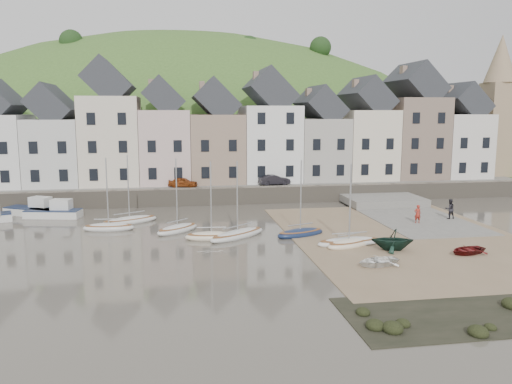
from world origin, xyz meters
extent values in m
plane|color=#49433A|center=(0.00, 0.00, 0.00)|extent=(160.00, 160.00, 0.00)
cube|color=#3E6026|center=(0.00, 32.00, 0.75)|extent=(90.00, 30.00, 1.50)
cube|color=slate|center=(0.00, 20.50, 1.55)|extent=(70.00, 7.00, 0.10)
cube|color=slate|center=(0.00, 17.00, 0.90)|extent=(70.00, 1.20, 1.80)
cube|color=#7F674D|center=(11.00, 0.00, 0.03)|extent=(18.00, 26.00, 0.06)
cube|color=slate|center=(15.00, 8.00, 0.06)|extent=(8.00, 18.00, 0.12)
ellipsoid|color=#3E6026|center=(-5.00, 60.00, -18.00)|extent=(134.40, 84.00, 84.00)
cylinder|color=#382619|center=(-22.00, 48.00, 18.00)|extent=(0.50, 0.50, 3.00)
sphere|color=#213D19|center=(-22.00, 48.00, 20.50)|extent=(3.60, 3.60, 3.60)
cylinder|color=#382619|center=(-8.00, 52.00, 18.00)|extent=(0.50, 0.50, 3.00)
sphere|color=#213D19|center=(-8.00, 52.00, 20.50)|extent=(3.60, 3.60, 3.60)
cylinder|color=#382619|center=(6.00, 50.00, 18.00)|extent=(0.50, 0.50, 3.00)
sphere|color=#213D19|center=(6.00, 50.00, 20.50)|extent=(3.60, 3.60, 3.60)
cylinder|color=#382619|center=(18.00, 49.00, 18.00)|extent=(0.50, 0.50, 3.00)
sphere|color=#213D19|center=(18.00, 49.00, 20.50)|extent=(3.60, 3.60, 3.60)
cube|color=silver|center=(-26.00, 24.00, 5.50)|extent=(6.00, 8.00, 8.00)
cube|color=beige|center=(-20.05, 24.00, 5.25)|extent=(5.80, 8.00, 7.50)
cube|color=gray|center=(-21.50, 24.00, 11.92)|extent=(0.60, 0.90, 1.40)
cube|color=beige|center=(-13.90, 24.00, 6.50)|extent=(6.40, 8.00, 10.00)
cube|color=gray|center=(-15.50, 24.00, 14.73)|extent=(0.60, 0.90, 1.40)
cube|color=#C8ACA6|center=(-7.85, 24.00, 5.75)|extent=(5.60, 8.00, 8.50)
cube|color=gray|center=(-9.25, 24.00, 12.82)|extent=(0.60, 0.90, 1.40)
cube|color=gray|center=(-1.90, 24.00, 5.50)|extent=(6.20, 8.00, 8.00)
cube|color=gray|center=(-3.45, 24.00, 12.62)|extent=(0.60, 0.90, 1.40)
cube|color=white|center=(4.55, 24.00, 6.00)|extent=(6.60, 8.00, 9.00)
cube|color=gray|center=(2.90, 24.00, 13.83)|extent=(0.60, 0.90, 1.40)
cube|color=#A5A097|center=(10.80, 24.00, 5.25)|extent=(5.80, 8.00, 7.50)
cube|color=gray|center=(9.35, 24.00, 11.92)|extent=(0.60, 0.90, 1.40)
cube|color=beige|center=(16.75, 24.00, 5.75)|extent=(6.00, 8.00, 8.50)
cube|color=gray|center=(15.25, 24.00, 13.02)|extent=(0.60, 0.90, 1.40)
cube|color=#7D685A|center=(23.00, 24.00, 6.50)|extent=(6.40, 8.00, 10.00)
cube|color=gray|center=(21.40, 24.00, 14.73)|extent=(0.60, 0.90, 1.40)
cube|color=silver|center=(29.15, 24.00, 5.50)|extent=(5.80, 8.00, 8.00)
cube|color=gray|center=(27.70, 24.00, 12.42)|extent=(0.60, 0.90, 1.40)
cube|color=#997F60|center=(34.55, 24.00, 7.50)|extent=(3.50, 3.50, 12.00)
cone|color=#997F60|center=(34.55, 24.00, 16.50)|extent=(4.00, 4.00, 6.00)
ellipsoid|color=silver|center=(-10.96, 8.91, 0.20)|extent=(5.34, 3.80, 0.84)
ellipsoid|color=brown|center=(-10.96, 8.91, 0.42)|extent=(4.90, 3.48, 0.20)
cylinder|color=#B2B5B7|center=(-10.96, 8.91, 3.30)|extent=(0.10, 0.10, 5.60)
cylinder|color=#B2B5B7|center=(-10.96, 8.91, 0.95)|extent=(2.59, 1.43, 0.08)
ellipsoid|color=silver|center=(-12.48, 6.44, 0.20)|extent=(4.32, 1.75, 0.84)
ellipsoid|color=brown|center=(-12.48, 6.44, 0.42)|extent=(3.98, 1.59, 0.20)
cylinder|color=#B2B5B7|center=(-12.48, 6.44, 3.30)|extent=(0.10, 0.10, 5.60)
cylinder|color=#B2B5B7|center=(-12.48, 6.44, 0.95)|extent=(2.33, 0.22, 0.08)
ellipsoid|color=beige|center=(-4.19, 1.93, 0.20)|extent=(4.25, 1.86, 0.84)
ellipsoid|color=brown|center=(-4.19, 1.93, 0.42)|extent=(3.91, 1.69, 0.20)
cylinder|color=#B2B5B7|center=(-4.19, 1.93, 3.30)|extent=(0.10, 0.10, 5.60)
cylinder|color=#B2B5B7|center=(-4.19, 1.93, 0.95)|extent=(2.27, 0.28, 0.08)
ellipsoid|color=silver|center=(-6.78, 4.86, 0.20)|extent=(4.16, 3.99, 0.84)
ellipsoid|color=brown|center=(-6.78, 4.86, 0.42)|extent=(3.82, 3.66, 0.20)
cylinder|color=#B2B5B7|center=(-6.78, 4.86, 3.30)|extent=(0.10, 0.10, 5.60)
cylinder|color=#B2B5B7|center=(-6.78, 4.86, 0.95)|extent=(1.79, 1.65, 0.08)
ellipsoid|color=silver|center=(-2.11, 2.16, 0.20)|extent=(5.43, 4.66, 0.84)
ellipsoid|color=brown|center=(-2.11, 2.16, 0.42)|extent=(4.98, 4.27, 0.20)
cylinder|color=#B2B5B7|center=(-2.11, 2.16, 3.30)|extent=(0.10, 0.10, 5.60)
cylinder|color=#B2B5B7|center=(-2.11, 2.16, 0.95)|extent=(2.53, 1.97, 0.08)
ellipsoid|color=#162445|center=(2.92, 1.84, 0.20)|extent=(4.51, 2.86, 0.84)
ellipsoid|color=brown|center=(2.92, 1.84, 0.42)|extent=(4.14, 2.61, 0.20)
cylinder|color=#B2B5B7|center=(2.92, 1.84, 3.30)|extent=(0.10, 0.10, 5.60)
cylinder|color=#B2B5B7|center=(2.92, 1.84, 0.95)|extent=(2.23, 0.87, 0.08)
ellipsoid|color=silver|center=(5.82, -1.55, 0.20)|extent=(5.17, 1.94, 0.84)
ellipsoid|color=brown|center=(5.82, -1.55, 0.42)|extent=(4.76, 1.76, 0.20)
cylinder|color=#B2B5B7|center=(5.82, -1.55, 3.30)|extent=(0.10, 0.10, 5.60)
cylinder|color=#B2B5B7|center=(5.82, -1.55, 0.95)|extent=(2.78, 0.32, 0.08)
ellipsoid|color=beige|center=(5.64, -1.97, 0.20)|extent=(4.18, 2.88, 0.84)
ellipsoid|color=brown|center=(5.64, -1.97, 0.42)|extent=(3.84, 2.63, 0.20)
cylinder|color=#B2B5B7|center=(5.64, -1.97, 3.30)|extent=(0.10, 0.10, 5.60)
cylinder|color=#B2B5B7|center=(5.64, -1.97, 0.95)|extent=(2.01, 0.89, 0.08)
cube|color=silver|center=(-18.25, 12.60, 0.35)|extent=(5.35, 2.72, 0.70)
cube|color=#162445|center=(-18.25, 12.60, 0.72)|extent=(5.27, 2.75, 0.08)
cube|color=silver|center=(-17.50, 12.75, 1.20)|extent=(2.00, 1.54, 1.00)
cube|color=silver|center=(-20.51, 14.06, 0.35)|extent=(5.65, 4.18, 0.70)
cube|color=#162445|center=(-20.51, 14.06, 0.72)|extent=(5.58, 4.17, 0.08)
cube|color=silver|center=(-19.79, 14.47, 1.20)|extent=(2.27, 1.99, 1.00)
imported|color=white|center=(5.84, -6.87, 0.35)|extent=(3.21, 2.60, 0.59)
imported|color=#142D23|center=(8.33, -3.50, 0.84)|extent=(3.43, 3.13, 1.55)
imported|color=maroon|center=(13.08, -5.29, 0.34)|extent=(3.16, 2.62, 0.57)
imported|color=maroon|center=(14.19, 4.39, 0.93)|extent=(0.61, 0.42, 1.62)
imported|color=black|center=(17.96, 5.62, 1.04)|extent=(0.89, 0.70, 1.83)
imported|color=brown|center=(-5.97, 19.50, 2.14)|extent=(3.40, 2.04, 1.08)
imported|color=black|center=(4.31, 19.50, 2.19)|extent=(3.69, 1.74, 1.17)
cube|color=black|center=(8.00, -15.00, 0.03)|extent=(14.00, 6.00, 0.05)
ellipsoid|color=black|center=(1.95, -16.02, 0.17)|extent=(0.87, 0.95, 0.56)
ellipsoid|color=black|center=(2.00, -14.37, 0.14)|extent=(0.71, 0.78, 0.46)
ellipsoid|color=black|center=(2.60, -16.47, 0.19)|extent=(0.95, 1.05, 0.62)
ellipsoid|color=black|center=(3.34, -15.96, 0.14)|extent=(0.69, 0.76, 0.45)
ellipsoid|color=black|center=(9.81, -14.72, 0.20)|extent=(1.00, 1.10, 0.65)
ellipsoid|color=black|center=(6.20, -17.44, 0.18)|extent=(0.91, 1.00, 0.59)
ellipsoid|color=black|center=(7.14, -16.94, 0.11)|extent=(0.55, 0.61, 0.36)
camera|label=1|loc=(-7.04, -37.15, 9.90)|focal=36.05mm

